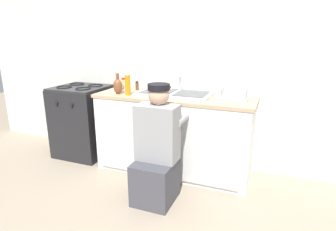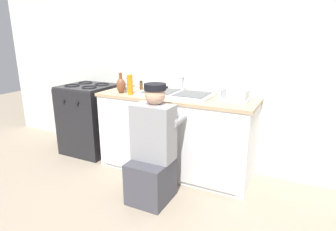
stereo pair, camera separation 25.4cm
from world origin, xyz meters
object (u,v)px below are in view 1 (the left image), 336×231
object	(u,v)px
vase_decorative	(118,86)
dish_rack_tray	(234,97)
soap_bottle_orange	(128,85)
coffee_mug	(118,87)
plumber_person	(157,154)
sink_double_basin	(175,94)
condiment_jar	(125,83)
spice_bottle_pepper	(137,86)
stove_range	(83,121)

from	to	relation	value
vase_decorative	dish_rack_tray	xyz separation A→B (m)	(1.25, 0.18, -0.07)
soap_bottle_orange	coffee_mug	xyz separation A→B (m)	(-0.23, 0.18, -0.07)
plumber_person	coffee_mug	xyz separation A→B (m)	(-0.76, 0.63, 0.47)
sink_double_basin	soap_bottle_orange	world-z (taller)	soap_bottle_orange
sink_double_basin	soap_bottle_orange	xyz separation A→B (m)	(-0.48, -0.18, 0.09)
condiment_jar	dish_rack_tray	xyz separation A→B (m)	(1.36, -0.15, -0.04)
dish_rack_tray	sink_double_basin	bearing A→B (deg)	-178.05
dish_rack_tray	spice_bottle_pepper	bearing A→B (deg)	175.02
sink_double_basin	vase_decorative	xyz separation A→B (m)	(-0.61, -0.16, 0.07)
coffee_mug	dish_rack_tray	world-z (taller)	dish_rack_tray
soap_bottle_orange	condiment_jar	world-z (taller)	soap_bottle_orange
stove_range	coffee_mug	world-z (taller)	coffee_mug
condiment_jar	dish_rack_tray	size ratio (longest dim) A/B	0.46
stove_range	spice_bottle_pepper	bearing A→B (deg)	9.59
stove_range	spice_bottle_pepper	world-z (taller)	spice_bottle_pepper
stove_range	spice_bottle_pepper	size ratio (longest dim) A/B	8.69
sink_double_basin	spice_bottle_pepper	world-z (taller)	sink_double_basin
sink_double_basin	dish_rack_tray	distance (m)	0.63
soap_bottle_orange	coffee_mug	world-z (taller)	soap_bottle_orange
spice_bottle_pepper	condiment_jar	bearing A→B (deg)	165.21
vase_decorative	coffee_mug	bearing A→B (deg)	120.26
sink_double_basin	plumber_person	size ratio (longest dim) A/B	0.72
sink_double_basin	dish_rack_tray	bearing A→B (deg)	1.95
plumber_person	condiment_jar	size ratio (longest dim) A/B	8.63
plumber_person	dish_rack_tray	distance (m)	0.98
spice_bottle_pepper	condiment_jar	world-z (taller)	condiment_jar
stove_range	coffee_mug	xyz separation A→B (m)	(0.56, -0.00, 0.48)
spice_bottle_pepper	vase_decorative	xyz separation A→B (m)	(-0.09, -0.28, 0.04)
plumber_person	dish_rack_tray	world-z (taller)	plumber_person
vase_decorative	soap_bottle_orange	size ratio (longest dim) A/B	0.92
coffee_mug	plumber_person	bearing A→B (deg)	-39.54
spice_bottle_pepper	soap_bottle_orange	xyz separation A→B (m)	(0.05, -0.31, 0.06)
coffee_mug	sink_double_basin	bearing A→B (deg)	0.40
coffee_mug	vase_decorative	bearing A→B (deg)	-59.74
soap_bottle_orange	condiment_jar	bearing A→B (deg)	124.88
stove_range	dish_rack_tray	distance (m)	1.95
soap_bottle_orange	vase_decorative	bearing A→B (deg)	170.68
stove_range	plumber_person	xyz separation A→B (m)	(1.32, -0.63, 0.01)
vase_decorative	condiment_jar	world-z (taller)	vase_decorative
stove_range	condiment_jar	world-z (taller)	condiment_jar
stove_range	soap_bottle_orange	bearing A→B (deg)	-13.01
stove_range	vase_decorative	xyz separation A→B (m)	(0.65, -0.16, 0.52)
coffee_mug	dish_rack_tray	size ratio (longest dim) A/B	0.45
stove_range	soap_bottle_orange	world-z (taller)	soap_bottle_orange
stove_range	dish_rack_tray	world-z (taller)	dish_rack_tray
stove_range	coffee_mug	size ratio (longest dim) A/B	7.24
stove_range	dish_rack_tray	bearing A→B (deg)	0.72
spice_bottle_pepper	vase_decorative	world-z (taller)	vase_decorative
dish_rack_tray	soap_bottle_orange	bearing A→B (deg)	-169.51
vase_decorative	soap_bottle_orange	xyz separation A→B (m)	(0.14, -0.02, 0.02)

